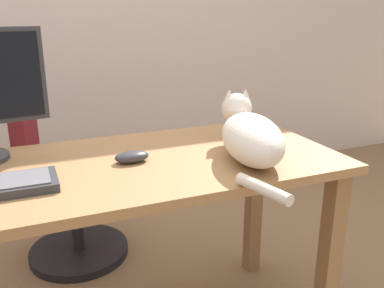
{
  "coord_description": "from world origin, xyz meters",
  "views": [
    {
      "loc": [
        -0.23,
        -1.22,
        1.17
      ],
      "look_at": [
        0.25,
        -0.07,
        0.77
      ],
      "focal_mm": 38.83,
      "sensor_mm": 36.0,
      "label": 1
    }
  ],
  "objects": [
    {
      "name": "desk",
      "position": [
        0.0,
        0.0,
        0.61
      ],
      "size": [
        1.5,
        0.63,
        0.71
      ],
      "color": "#9E7247",
      "rests_on": "ground_plane"
    },
    {
      "name": "computer_mouse",
      "position": [
        0.07,
        -0.0,
        0.73
      ],
      "size": [
        0.11,
        0.06,
        0.04
      ],
      "primitive_type": "ellipsoid",
      "color": "#333338",
      "rests_on": "desk"
    },
    {
      "name": "cat",
      "position": [
        0.43,
        -0.12,
        0.79
      ],
      "size": [
        0.28,
        0.59,
        0.2
      ],
      "color": "silver",
      "rests_on": "desk"
    },
    {
      "name": "office_chair",
      "position": [
        -0.1,
        0.69,
        0.4
      ],
      "size": [
        0.49,
        0.48,
        0.92
      ],
      "color": "black",
      "rests_on": "ground_plane"
    }
  ]
}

